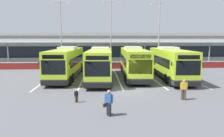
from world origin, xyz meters
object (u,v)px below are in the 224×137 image
coach_bus_left_centre (100,64)px  lamp_post_east (159,30)px  coach_bus_right_centre (170,63)px  pedestrian_with_handbag (109,102)px  pedestrian_in_dark_coat (184,89)px  coach_bus_centre (133,63)px  lamp_post_centre (111,30)px  pedestrian_child (76,95)px  lamp_post_west (61,30)px  coach_bus_leftmost (67,63)px

coach_bus_left_centre → lamp_post_east: lamp_post_east is taller
coach_bus_right_centre → pedestrian_with_handbag: size_ratio=7.57×
coach_bus_right_centre → pedestrian_in_dark_coat: (-1.99, -9.28, -0.91)m
coach_bus_centre → coach_bus_left_centre: bearing=-162.5°
lamp_post_centre → lamp_post_east: same height
pedestrian_in_dark_coat → pedestrian_child: 8.27m
coach_bus_left_centre → pedestrian_in_dark_coat: bearing=-54.7°
coach_bus_right_centre → pedestrian_in_dark_coat: bearing=-102.1°
coach_bus_left_centre → lamp_post_centre: size_ratio=1.11×
coach_bus_left_centre → pedestrian_child: bearing=-101.1°
coach_bus_right_centre → lamp_post_east: (1.84, 11.51, 4.50)m
coach_bus_centre → pedestrian_child: bearing=-119.5°
coach_bus_right_centre → lamp_post_west: bearing=142.7°
coach_bus_left_centre → lamp_post_west: lamp_post_west is taller
coach_bus_centre → pedestrian_with_handbag: (-3.69, -13.46, -0.93)m
lamp_post_east → coach_bus_leftmost: bearing=-144.1°
pedestrian_child → lamp_post_centre: 21.28m
pedestrian_in_dark_coat → pedestrian_with_handbag: bearing=-152.7°
pedestrian_in_dark_coat → pedestrian_child: size_ratio=1.61×
coach_bus_left_centre → lamp_post_centre: (1.81, 10.88, 4.50)m
lamp_post_west → coach_bus_centre: bearing=-43.9°
coach_bus_centre → lamp_post_centre: size_ratio=1.11×
coach_bus_centre → pedestrian_in_dark_coat: 10.67m
coach_bus_right_centre → pedestrian_with_handbag: coach_bus_right_centre is taller
lamp_post_centre → lamp_post_east: size_ratio=1.00×
coach_bus_right_centre → pedestrian_in_dark_coat: coach_bus_right_centre is taller
lamp_post_centre → lamp_post_east: 8.49m
coach_bus_leftmost → lamp_post_east: (14.42, 10.43, 4.50)m
coach_bus_right_centre → pedestrian_child: size_ratio=12.20×
lamp_post_east → lamp_post_centre: bearing=-174.3°
coach_bus_centre → pedestrian_child: 12.23m
coach_bus_centre → pedestrian_with_handbag: 13.98m
coach_bus_leftmost → lamp_post_east: 18.36m
lamp_post_west → lamp_post_centre: bearing=-5.2°
pedestrian_child → lamp_post_east: lamp_post_east is taller
coach_bus_centre → pedestrian_child: coach_bus_centre is taller
pedestrian_with_handbag → lamp_post_west: (-7.05, 23.79, 5.43)m
coach_bus_centre → pedestrian_in_dark_coat: size_ratio=7.57×
coach_bus_leftmost → pedestrian_in_dark_coat: (10.60, -10.37, -0.91)m
coach_bus_right_centre → lamp_post_west: 19.39m
coach_bus_right_centre → lamp_post_east: bearing=80.9°
pedestrian_child → coach_bus_right_centre: bearing=42.8°
coach_bus_right_centre → lamp_post_east: size_ratio=1.11×
lamp_post_centre → coach_bus_centre: bearing=-76.2°
lamp_post_west → lamp_post_centre: same height
coach_bus_leftmost → lamp_post_west: size_ratio=1.11×
lamp_post_west → lamp_post_centre: (8.39, -0.76, 0.00)m
coach_bus_centre → pedestrian_in_dark_coat: bearing=-77.6°
coach_bus_leftmost → lamp_post_east: lamp_post_east is taller
coach_bus_centre → coach_bus_right_centre: 4.41m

